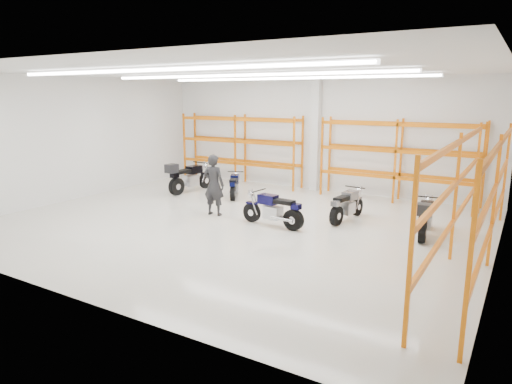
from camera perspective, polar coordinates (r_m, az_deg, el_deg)
The scene contains 12 objects.
ground at distance 13.95m, azimuth -2.47°, elevation -3.89°, with size 14.00×14.00×0.00m, color silver.
room_shell at distance 13.44m, azimuth -2.53°, elevation 9.71°, with size 14.02×12.02×4.51m.
motorcycle_main at distance 13.46m, azimuth 2.36°, elevation -2.34°, with size 2.11×0.70×1.03m.
motorcycle_back_a at distance 18.35m, azimuth -8.56°, elevation 1.77°, with size 0.77×2.42×1.24m.
motorcycle_back_b at distance 17.32m, azimuth -2.74°, elevation 0.73°, with size 0.99×1.72×0.92m.
motorcycle_back_c at distance 14.31m, azimuth 11.19°, elevation -1.77°, with size 0.68×2.03×0.99m.
motorcycle_back_d at distance 13.27m, azimuth 20.35°, elevation -3.13°, with size 0.68×2.14×1.10m.
standing_man at distance 14.72m, azimuth -5.29°, elevation 0.89°, with size 0.72×0.47×1.98m, color black.
structural_column at distance 18.61m, azimuth 7.46°, elevation 7.09°, with size 0.32×0.32×4.50m, color white.
pallet_racking_back_left at distance 19.96m, azimuth -1.99°, elevation 6.17°, with size 5.67×0.87×3.00m.
pallet_racking_back_right at distance 17.25m, azimuth 17.39°, elevation 4.71°, with size 5.67×0.87×3.00m.
pallet_racking_side at distance 11.39m, azimuth 25.78°, elevation 0.65°, with size 0.87×9.07×3.00m.
Camera 1 is at (7.41, -11.18, 3.83)m, focal length 32.00 mm.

